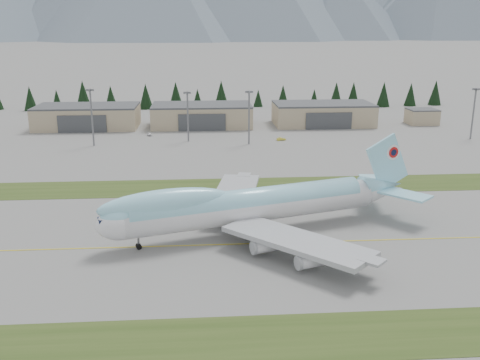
{
  "coord_description": "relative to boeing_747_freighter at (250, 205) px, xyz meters",
  "views": [
    {
      "loc": [
        -15.11,
        -110.57,
        46.59
      ],
      "look_at": [
        -5.37,
        24.18,
        8.0
      ],
      "focal_mm": 40.0,
      "sensor_mm": 36.0,
      "label": 1
    }
  ],
  "objects": [
    {
      "name": "control_shed",
      "position": [
        99.28,
        141.27,
        -3.17
      ],
      "size": [
        14.0,
        12.0,
        7.6
      ],
      "color": "tan",
      "rests_on": "ground"
    },
    {
      "name": "service_vehicle_b",
      "position": [
        23.0,
        105.77,
        -6.97
      ],
      "size": [
        4.11,
        2.03,
        1.29
      ],
      "primitive_type": "imported",
      "rotation": [
        0.0,
        0.0,
        1.74
      ],
      "color": "gold",
      "rests_on": "ground"
    },
    {
      "name": "ground",
      "position": [
        4.28,
        -6.73,
        -6.97
      ],
      "size": [
        7000.0,
        7000.0,
        0.0
      ],
      "primitive_type": "plane",
      "color": "slate",
      "rests_on": "ground"
    },
    {
      "name": "floodlight_masts",
      "position": [
        -11.77,
        103.26,
        8.65
      ],
      "size": [
        205.64,
        10.58,
        23.55
      ],
      "color": "slate",
      "rests_on": "ground"
    },
    {
      "name": "conifer_belt",
      "position": [
        8.04,
        205.35,
        0.29
      ],
      "size": [
        273.05,
        14.58,
        16.71
      ],
      "color": "black",
      "rests_on": "ground"
    },
    {
      "name": "grass_strip_far",
      "position": [
        4.28,
        38.27,
        -6.97
      ],
      "size": [
        400.0,
        18.0,
        0.08
      ],
      "primitive_type": "cube",
      "color": "#304518",
      "rests_on": "ground"
    },
    {
      "name": "service_vehicle_c",
      "position": [
        58.85,
        131.95,
        -6.97
      ],
      "size": [
        3.08,
        4.55,
        1.22
      ],
      "primitive_type": "imported",
      "rotation": [
        0.0,
        0.0,
        -0.36
      ],
      "color": "silver",
      "rests_on": "ground"
    },
    {
      "name": "hangar_left",
      "position": [
        -65.72,
        143.17,
        -1.58
      ],
      "size": [
        48.0,
        26.6,
        10.8
      ],
      "color": "tan",
      "rests_on": "ground"
    },
    {
      "name": "grass_strip_near",
      "position": [
        4.28,
        -44.73,
        -6.97
      ],
      "size": [
        400.0,
        14.0,
        0.08
      ],
      "primitive_type": "cube",
      "color": "#304518",
      "rests_on": "ground"
    },
    {
      "name": "service_vehicle_a",
      "position": [
        -34.37,
        120.4,
        -6.97
      ],
      "size": [
        2.7,
        4.11,
        1.3
      ],
      "primitive_type": "imported",
      "rotation": [
        0.0,
        0.0,
        0.33
      ],
      "color": "silver",
      "rests_on": "ground"
    },
    {
      "name": "hangar_right",
      "position": [
        49.28,
        143.17,
        -1.58
      ],
      "size": [
        48.0,
        26.6,
        10.8
      ],
      "color": "tan",
      "rests_on": "ground"
    },
    {
      "name": "hangar_center",
      "position": [
        -10.72,
        143.17,
        -1.58
      ],
      "size": [
        48.0,
        26.6,
        10.8
      ],
      "color": "tan",
      "rests_on": "ground"
    },
    {
      "name": "boeing_747_freighter",
      "position": [
        0.0,
        0.0,
        0.0
      ],
      "size": [
        80.03,
        66.24,
        21.15
      ],
      "rotation": [
        0.0,
        0.0,
        0.3
      ],
      "color": "white",
      "rests_on": "ground"
    },
    {
      "name": "taxiway_line_main",
      "position": [
        4.28,
        -6.73,
        -6.97
      ],
      "size": [
        400.0,
        0.4,
        0.02
      ],
      "primitive_type": "cube",
      "color": "gold",
      "rests_on": "ground"
    }
  ]
}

